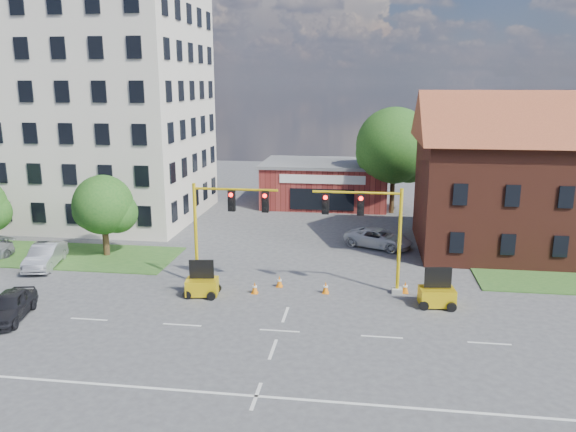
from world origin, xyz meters
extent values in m
plane|color=#404042|center=(0.00, 0.00, 0.00)|extent=(120.00, 120.00, 0.00)
cube|color=#25501E|center=(-20.00, 10.00, 0.04)|extent=(22.00, 6.00, 0.08)
cube|color=beige|center=(-20.00, 22.00, 10.00)|extent=(18.00, 15.00, 20.00)
cube|color=maroon|center=(0.00, 30.00, 2.00)|extent=(12.00, 8.00, 4.00)
cube|color=#5D5D60|center=(0.00, 30.00, 4.15)|extent=(12.40, 8.40, 0.30)
cube|color=silver|center=(0.00, 25.95, 3.20)|extent=(8.00, 0.10, 0.80)
cube|color=black|center=(0.00, 25.95, 1.30)|extent=(6.00, 0.10, 2.00)
cube|color=#552519|center=(18.00, 16.00, 4.00)|extent=(20.00, 10.00, 8.00)
cylinder|color=#362513|center=(6.50, 27.00, 2.25)|extent=(0.44, 0.44, 4.50)
sphere|color=#194A16|center=(6.50, 27.00, 6.33)|extent=(7.01, 7.01, 7.01)
sphere|color=#194A16|center=(7.90, 27.30, 5.31)|extent=(4.91, 4.91, 4.91)
cylinder|color=#362513|center=(-14.00, 10.50, 1.31)|extent=(0.44, 0.44, 2.63)
sphere|color=#194A16|center=(-14.00, 10.50, 3.70)|extent=(4.15, 4.15, 4.15)
sphere|color=#194A16|center=(-13.17, 10.80, 3.11)|extent=(2.91, 2.91, 2.91)
cube|color=#979892|center=(-6.00, 6.00, 0.15)|extent=(0.60, 0.60, 0.30)
cylinder|color=yellow|center=(-6.00, 6.00, 3.10)|extent=(0.20, 0.20, 6.20)
cylinder|color=yellow|center=(-3.50, 6.00, 5.90)|extent=(5.00, 0.14, 0.14)
cube|color=black|center=(-3.75, 6.00, 5.20)|extent=(0.40, 0.32, 1.20)
cube|color=black|center=(-1.75, 6.00, 5.20)|extent=(0.40, 0.32, 1.20)
sphere|color=#FF0C07|center=(-3.75, 5.82, 5.60)|extent=(0.24, 0.24, 0.24)
cube|color=#979892|center=(6.00, 6.00, 0.15)|extent=(0.60, 0.60, 0.30)
cylinder|color=yellow|center=(6.00, 6.00, 3.10)|extent=(0.20, 0.20, 6.20)
cylinder|color=yellow|center=(3.50, 6.00, 5.90)|extent=(5.00, 0.14, 0.14)
cube|color=black|center=(3.75, 6.00, 5.20)|extent=(0.40, 0.32, 1.20)
cube|color=black|center=(1.75, 6.00, 5.20)|extent=(0.40, 0.32, 1.20)
sphere|color=#FF0C07|center=(3.75, 5.82, 5.60)|extent=(0.24, 0.24, 0.24)
cube|color=yellow|center=(-5.12, 4.04, 0.55)|extent=(1.95, 1.44, 0.90)
cube|color=black|center=(-5.12, 4.04, 1.60)|extent=(1.40, 0.32, 1.10)
cube|color=yellow|center=(8.04, 4.28, 0.57)|extent=(2.00, 1.45, 0.93)
cube|color=black|center=(8.04, 4.28, 1.66)|extent=(1.46, 0.29, 1.14)
cube|color=orange|center=(-0.95, 6.07, 0.02)|extent=(0.38, 0.38, 0.04)
cone|color=orange|center=(-0.95, 6.07, 0.35)|extent=(0.40, 0.40, 0.70)
cylinder|color=silver|center=(-0.95, 6.07, 0.42)|extent=(0.27, 0.27, 0.09)
cube|color=orange|center=(-2.21, 4.80, 0.02)|extent=(0.38, 0.38, 0.04)
cone|color=orange|center=(-2.21, 4.80, 0.35)|extent=(0.40, 0.40, 0.70)
cylinder|color=silver|center=(-2.21, 4.80, 0.42)|extent=(0.27, 0.27, 0.09)
cube|color=orange|center=(6.47, 6.08, 0.02)|extent=(0.38, 0.38, 0.04)
cone|color=orange|center=(6.47, 6.08, 0.35)|extent=(0.40, 0.40, 0.70)
cylinder|color=silver|center=(6.47, 6.08, 0.42)|extent=(0.27, 0.27, 0.09)
cube|color=orange|center=(1.88, 5.39, 0.02)|extent=(0.38, 0.38, 0.04)
cone|color=orange|center=(1.88, 5.39, 0.35)|extent=(0.40, 0.40, 0.70)
cylinder|color=silver|center=(1.88, 5.39, 0.42)|extent=(0.27, 0.27, 0.09)
imported|color=silver|center=(5.07, 15.34, 0.69)|extent=(5.46, 4.03, 1.38)
imported|color=black|center=(-14.05, -0.51, 0.72)|extent=(2.57, 4.51, 1.44)
imported|color=#A0A2A8|center=(-16.92, 7.64, 0.77)|extent=(2.57, 4.89, 1.53)
camera|label=1|loc=(3.96, -25.34, 11.95)|focal=35.00mm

